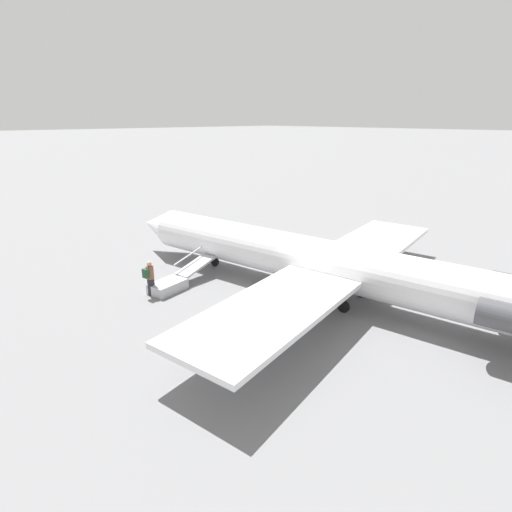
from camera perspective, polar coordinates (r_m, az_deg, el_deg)
ground_plane at (r=19.91m, az=8.28°, el=-5.31°), size 600.00×600.00×0.00m
airplane_main at (r=18.94m, az=10.63°, el=-1.11°), size 25.33×19.37×5.78m
boarding_stairs at (r=20.57m, az=-11.68°, el=-3.63°), size 1.72×4.13×1.52m
passenger at (r=19.82m, az=-14.95°, el=-2.76°), size 0.38×0.56×1.74m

